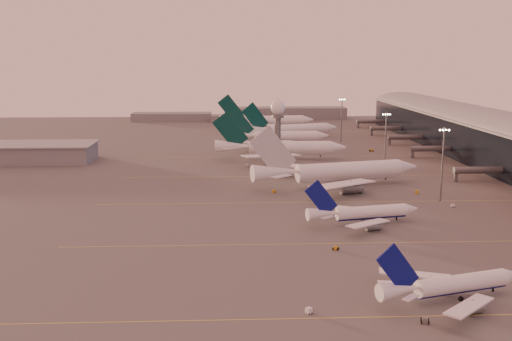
{
  "coord_description": "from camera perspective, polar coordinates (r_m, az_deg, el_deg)",
  "views": [
    {
      "loc": [
        -15.93,
        -138.57,
        47.8
      ],
      "look_at": [
        -6.69,
        70.49,
        8.04
      ],
      "focal_mm": 42.0,
      "sensor_mm": 36.0,
      "label": 1
    }
  ],
  "objects": [
    {
      "name": "greentail_d",
      "position": [
        404.24,
        1.08,
        4.56
      ],
      "size": [
        65.15,
        52.42,
        23.67
      ],
      "color": "white",
      "rests_on": "ground"
    },
    {
      "name": "gsv_tug_mid",
      "position": [
        153.11,
        7.61,
        -7.35
      ],
      "size": [
        3.63,
        3.06,
        0.89
      ],
      "color": "gold",
      "rests_on": "ground"
    },
    {
      "name": "gsv_truck_c",
      "position": [
        214.47,
        1.81,
        -1.82
      ],
      "size": [
        5.17,
        5.17,
        2.17
      ],
      "color": "gold",
      "rests_on": "ground"
    },
    {
      "name": "narrowbody_near",
      "position": [
        127.35,
        18.16,
        -10.54
      ],
      "size": [
        33.26,
        26.15,
        13.36
      ],
      "color": "white",
      "rests_on": "ground"
    },
    {
      "name": "greentail_b",
      "position": [
        329.79,
        2.23,
        3.05
      ],
      "size": [
        56.51,
        45.6,
        20.52
      ],
      "color": "white",
      "rests_on": "ground"
    },
    {
      "name": "greentail_c",
      "position": [
        358.17,
        3.43,
        3.7
      ],
      "size": [
        59.37,
        47.2,
        22.29
      ],
      "color": "white",
      "rests_on": "ground"
    },
    {
      "name": "ground",
      "position": [
        147.44,
        3.85,
        -8.19
      ],
      "size": [
        700.0,
        700.0,
        0.0
      ],
      "primitive_type": "plane",
      "color": "#4F4C4C",
      "rests_on": "ground"
    },
    {
      "name": "mast_d",
      "position": [
        346.23,
        8.15,
        5.0
      ],
      "size": [
        3.6,
        0.56,
        25.0
      ],
      "color": "#595B60",
      "rests_on": "ground"
    },
    {
      "name": "gsv_tug_hangar",
      "position": [
        313.27,
        10.93,
        1.89
      ],
      "size": [
        4.27,
        2.96,
        1.13
      ],
      "color": "gold",
      "rests_on": "ground"
    },
    {
      "name": "gsv_tug_near",
      "position": [
        116.67,
        15.79,
        -13.58
      ],
      "size": [
        2.93,
        3.93,
        1.0
      ],
      "color": "slate",
      "rests_on": "ground"
    },
    {
      "name": "gsv_truck_b",
      "position": [
        203.83,
        18.32,
        -3.04
      ],
      "size": [
        5.72,
        3.41,
        2.18
      ],
      "color": "silver",
      "rests_on": "ground"
    },
    {
      "name": "radar_tower",
      "position": [
        260.8,
        2.09,
        4.84
      ],
      "size": [
        6.4,
        6.4,
        31.1
      ],
      "color": "#595B60",
      "rests_on": "ground"
    },
    {
      "name": "hangar",
      "position": [
        300.53,
        -22.77,
        1.6
      ],
      "size": [
        82.0,
        27.0,
        8.5
      ],
      "color": "slate",
      "rests_on": "ground"
    },
    {
      "name": "mast_b",
      "position": [
        208.95,
        17.35,
        0.88
      ],
      "size": [
        3.6,
        0.56,
        25.0
      ],
      "color": "#595B60",
      "rests_on": "ground"
    },
    {
      "name": "gsv_catering_b",
      "position": [
        220.05,
        15.16,
        -1.59
      ],
      "size": [
        5.83,
        4.36,
        4.38
      ],
      "color": "gold",
      "rests_on": "ground"
    },
    {
      "name": "narrowbody_mid",
      "position": [
        176.77,
        10.21,
        -4.16
      ],
      "size": [
        35.24,
        27.84,
        13.93
      ],
      "color": "white",
      "rests_on": "ground"
    },
    {
      "name": "greentail_a",
      "position": [
        283.61,
        2.42,
        1.88
      ],
      "size": [
        63.37,
        51.17,
        23.02
      ],
      "color": "white",
      "rests_on": "ground"
    },
    {
      "name": "taxiway_markings",
      "position": [
        205.55,
        10.47,
        -2.87
      ],
      "size": [
        180.0,
        185.25,
        0.02
      ],
      "color": "gold",
      "rests_on": "ground"
    },
    {
      "name": "widebody_white",
      "position": [
        226.48,
        7.83,
        -0.46
      ],
      "size": [
        66.39,
        52.58,
        23.77
      ],
      "color": "white",
      "rests_on": "ground"
    },
    {
      "name": "mast_c",
      "position": [
        259.41,
        12.23,
        2.97
      ],
      "size": [
        3.6,
        0.56,
        25.0
      ],
      "color": "#595B60",
      "rests_on": "ground"
    },
    {
      "name": "gsv_truck_d",
      "position": [
        265.83,
        -0.82,
        0.62
      ],
      "size": [
        3.28,
        5.22,
        1.98
      ],
      "color": "silver",
      "rests_on": "ground"
    },
    {
      "name": "gsv_tug_far",
      "position": [
        244.33,
        3.24,
        -0.42
      ],
      "size": [
        3.42,
        4.08,
        1.0
      ],
      "color": "silver",
      "rests_on": "ground"
    },
    {
      "name": "gsv_truck_a",
      "position": [
        116.73,
        5.24,
        -12.83
      ],
      "size": [
        5.95,
        4.83,
        2.32
      ],
      "color": "silver",
      "rests_on": "ground"
    },
    {
      "name": "distant_horizon",
      "position": [
        466.15,
        -0.24,
        5.35
      ],
      "size": [
        165.0,
        37.5,
        9.0
      ],
      "color": "slate",
      "rests_on": "ground"
    }
  ]
}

